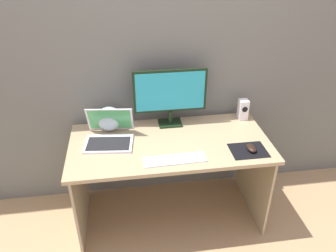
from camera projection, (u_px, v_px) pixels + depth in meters
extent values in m
plane|color=tan|center=(170.00, 214.00, 2.75)|extent=(8.00, 8.00, 0.00)
cube|color=slate|center=(162.00, 52.00, 2.45)|extent=(6.00, 0.04, 2.50)
cube|color=tan|center=(170.00, 143.00, 2.40)|extent=(1.44, 0.69, 0.03)
cube|color=tan|center=(81.00, 190.00, 2.49)|extent=(0.02, 0.65, 0.69)
cube|color=tan|center=(253.00, 174.00, 2.66)|extent=(0.02, 0.65, 0.69)
cube|color=black|center=(170.00, 123.00, 2.61)|extent=(0.18, 0.14, 0.01)
cylinder|color=black|center=(170.00, 117.00, 2.58)|extent=(0.04, 0.04, 0.10)
cube|color=black|center=(170.00, 91.00, 2.47)|extent=(0.56, 0.02, 0.34)
cube|color=#26A5BF|center=(170.00, 92.00, 2.46)|extent=(0.52, 0.00, 0.30)
cube|color=white|center=(243.00, 109.00, 2.64)|extent=(0.07, 0.08, 0.16)
cylinder|color=black|center=(245.00, 110.00, 2.60)|extent=(0.04, 0.00, 0.04)
cube|color=white|center=(109.00, 144.00, 2.35)|extent=(0.36, 0.27, 0.02)
cube|color=black|center=(108.00, 144.00, 2.34)|extent=(0.32, 0.21, 0.00)
cube|color=white|center=(110.00, 119.00, 2.42)|extent=(0.34, 0.12, 0.21)
cube|color=#4CB266|center=(110.00, 120.00, 2.42)|extent=(0.31, 0.10, 0.18)
sphere|color=silver|center=(109.00, 119.00, 2.50)|extent=(0.19, 0.19, 0.19)
cube|color=white|center=(174.00, 160.00, 2.19)|extent=(0.42, 0.12, 0.01)
cube|color=black|center=(248.00, 150.00, 2.29)|extent=(0.25, 0.20, 0.00)
ellipsoid|color=black|center=(251.00, 148.00, 2.28)|extent=(0.07, 0.10, 0.04)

